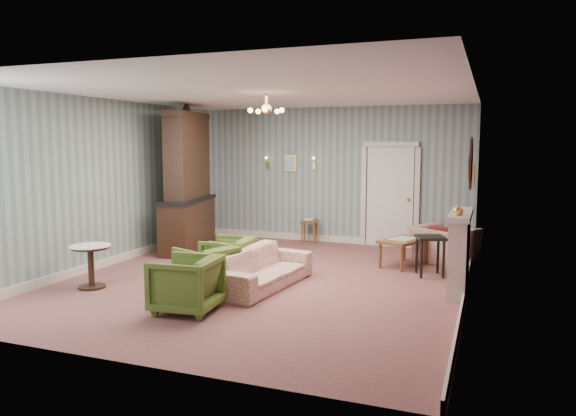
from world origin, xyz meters
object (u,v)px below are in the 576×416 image
at_px(fireplace, 459,251).
at_px(pedestal_table, 91,267).
at_px(olive_chair_c, 228,256).
at_px(olive_chair_a, 186,281).
at_px(side_table_black, 430,256).
at_px(wingback_chair, 444,239).
at_px(olive_chair_b, 207,266).
at_px(sofa_chintz, 261,261).
at_px(coffee_table, 403,252).
at_px(dresser, 187,178).

distance_m(fireplace, pedestal_table, 5.41).
bearing_deg(olive_chair_c, olive_chair_a, 5.78).
relative_size(fireplace, side_table_black, 2.14).
bearing_deg(fireplace, olive_chair_a, -144.42).
bearing_deg(side_table_black, wingback_chair, 83.49).
relative_size(olive_chair_b, olive_chair_c, 1.01).
xyz_separation_m(sofa_chintz, pedestal_table, (-2.34, -0.95, -0.06)).
bearing_deg(sofa_chintz, coffee_table, -33.18).
distance_m(wingback_chair, dresser, 5.03).
height_order(sofa_chintz, coffee_table, sofa_chintz).
distance_m(olive_chair_b, fireplace, 3.67).
bearing_deg(coffee_table, olive_chair_b, -132.89).
xyz_separation_m(fireplace, pedestal_table, (-5.10, -1.79, -0.26)).
height_order(olive_chair_a, coffee_table, olive_chair_a).
bearing_deg(dresser, olive_chair_b, -63.55).
relative_size(sofa_chintz, pedestal_table, 3.06).
bearing_deg(dresser, side_table_black, -14.94).
height_order(olive_chair_a, fireplace, fireplace).
bearing_deg(olive_chair_a, pedestal_table, -109.47).
bearing_deg(pedestal_table, dresser, 92.62).
relative_size(olive_chair_c, pedestal_table, 1.13).
height_order(fireplace, side_table_black, fireplace).
xyz_separation_m(sofa_chintz, coffee_table, (1.76, 2.15, -0.14)).
bearing_deg(coffee_table, dresser, -178.15).
xyz_separation_m(olive_chair_b, fireplace, (3.43, 1.31, 0.21)).
bearing_deg(side_table_black, sofa_chintz, -145.25).
relative_size(sofa_chintz, wingback_chair, 1.99).
relative_size(fireplace, pedestal_table, 2.16).
bearing_deg(olive_chair_a, olive_chair_c, -176.31).
bearing_deg(fireplace, olive_chair_c, -170.46).
height_order(fireplace, coffee_table, fireplace).
relative_size(sofa_chintz, fireplace, 1.42).
bearing_deg(sofa_chintz, olive_chair_a, 169.88).
distance_m(olive_chair_c, dresser, 2.72).
bearing_deg(coffee_table, fireplace, -52.46).
bearing_deg(olive_chair_a, sofa_chintz, 158.41).
bearing_deg(wingback_chair, dresser, 42.36).
bearing_deg(side_table_black, olive_chair_c, -156.08).
height_order(wingback_chair, side_table_black, wingback_chair).
height_order(sofa_chintz, pedestal_table, sofa_chintz).
height_order(coffee_table, side_table_black, side_table_black).
relative_size(dresser, fireplace, 2.08).
distance_m(fireplace, coffee_table, 1.68).
xyz_separation_m(olive_chair_a, sofa_chintz, (0.42, 1.43, -0.01)).
xyz_separation_m(wingback_chair, fireplace, (0.36, -1.84, 0.14)).
bearing_deg(side_table_black, coffee_table, 132.15).
xyz_separation_m(olive_chair_c, wingback_chair, (3.09, 2.42, 0.07)).
bearing_deg(olive_chair_b, dresser, -121.94).
distance_m(fireplace, side_table_black, 0.92).
bearing_deg(olive_chair_c, pedestal_table, -56.90).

